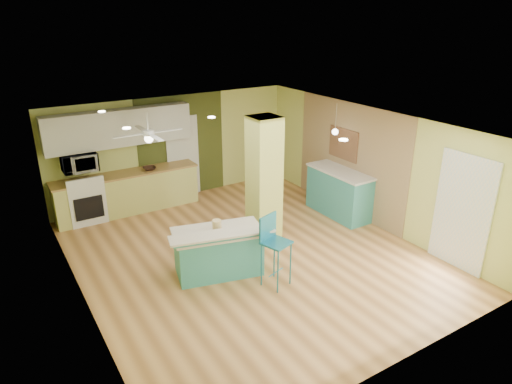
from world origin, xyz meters
TOP-DOWN VIEW (x-y plane):
  - floor at (0.00, 0.00)m, footprint 6.00×7.00m
  - ceiling at (0.00, 0.00)m, footprint 6.00×7.00m
  - wall_back at (0.00, 3.50)m, footprint 6.00×0.01m
  - wall_front at (0.00, -3.50)m, footprint 6.00×0.01m
  - wall_left at (-3.00, 0.00)m, footprint 0.01×7.00m
  - wall_right at (3.00, 0.00)m, footprint 0.01×7.00m
  - wood_panel at (2.99, 0.60)m, footprint 0.02×3.40m
  - olive_accent at (0.20, 3.49)m, footprint 2.20×0.02m
  - interior_door at (0.20, 3.46)m, footprint 0.82×0.05m
  - french_door at (2.97, -2.30)m, footprint 0.04×1.08m
  - column at (0.65, 0.50)m, footprint 0.55×0.55m
  - kitchen_run at (-1.30, 3.20)m, footprint 3.25×0.63m
  - stove at (-2.25, 3.19)m, footprint 0.76×0.66m
  - upper_cabinets at (-1.30, 3.32)m, footprint 3.20×0.34m
  - microwave at (-2.25, 3.20)m, footprint 0.70×0.48m
  - ceiling_fan at (-1.10, 2.00)m, footprint 1.41×1.41m
  - pendant_lamp at (2.65, 0.75)m, footprint 0.14×0.14m
  - wall_decor at (2.96, 0.80)m, footprint 0.03×0.90m
  - peninsula at (-0.78, -0.27)m, footprint 1.82×1.30m
  - bar_stool at (-0.17, -1.04)m, footprint 0.52×0.52m
  - side_counter at (2.70, 0.53)m, footprint 0.69×1.63m
  - fruit_bowl at (-0.78, 3.11)m, footprint 0.32×0.32m
  - canister at (-0.78, -0.23)m, footprint 0.16×0.16m

SIDE VIEW (x-z plane):
  - floor at x=0.00m, z-range -0.01..0.00m
  - peninsula at x=-0.78m, z-range -0.04..0.90m
  - stove at x=-2.25m, z-range -0.08..1.00m
  - kitchen_run at x=-1.30m, z-range 0.00..0.94m
  - side_counter at x=2.70m, z-range 0.00..1.05m
  - bar_stool at x=-0.17m, z-range 0.21..1.45m
  - canister at x=-0.78m, z-range 0.81..1.01m
  - fruit_bowl at x=-0.78m, z-range 0.94..1.01m
  - interior_door at x=0.20m, z-range 0.00..2.00m
  - french_door at x=2.97m, z-range 0.00..2.10m
  - wall_back at x=0.00m, z-range 0.00..2.50m
  - wall_front at x=0.00m, z-range 0.00..2.50m
  - wall_left at x=-3.00m, z-range 0.00..2.50m
  - wall_right at x=3.00m, z-range 0.00..2.50m
  - wood_panel at x=2.99m, z-range 0.00..2.50m
  - olive_accent at x=0.20m, z-range 0.00..2.50m
  - column at x=0.65m, z-range 0.00..2.50m
  - microwave at x=-2.25m, z-range 1.16..1.55m
  - wall_decor at x=2.96m, z-range 1.20..1.90m
  - pendant_lamp at x=2.65m, z-range 1.54..2.23m
  - upper_cabinets at x=-1.30m, z-range 1.55..2.35m
  - ceiling_fan at x=-1.10m, z-range 1.77..2.38m
  - ceiling at x=0.00m, z-range 2.50..2.51m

